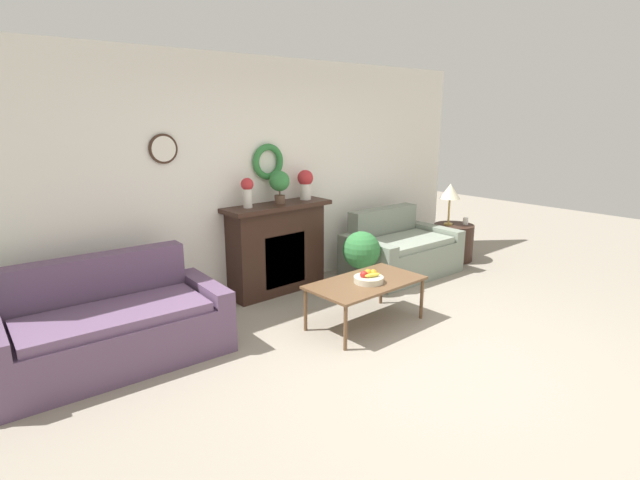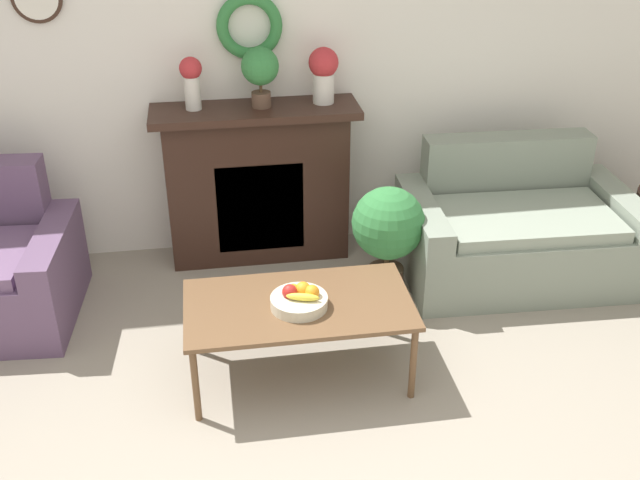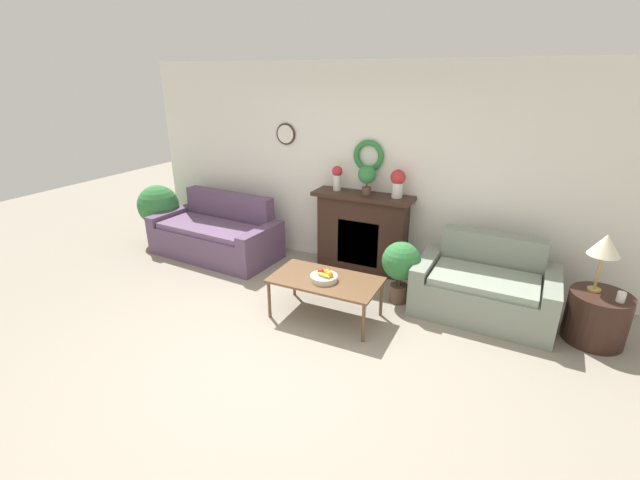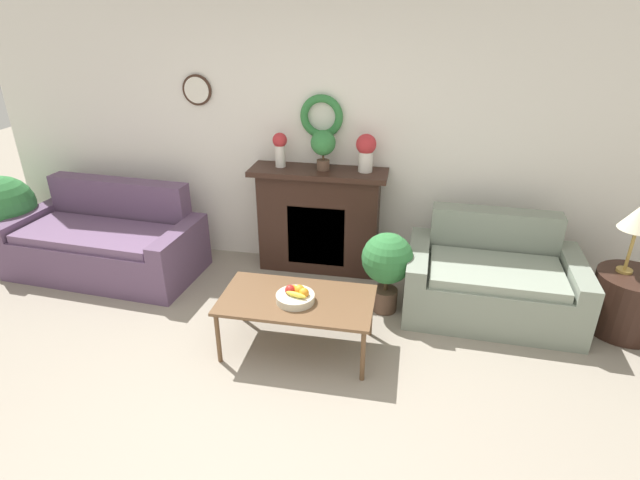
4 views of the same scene
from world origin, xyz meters
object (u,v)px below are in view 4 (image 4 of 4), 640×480
(potted_plant_on_mantel, at_px, (323,145))
(potted_plant_floor_by_couch, at_px, (4,209))
(side_table_by_loveseat, at_px, (627,303))
(loveseat_right, at_px, (492,281))
(vase_on_mantel_left, at_px, (280,147))
(coffee_table, at_px, (297,303))
(vase_on_mantel_right, at_px, (366,150))
(potted_plant_floor_by_loveseat, at_px, (387,263))
(fireplace, at_px, (319,220))
(table_lamp, at_px, (640,218))
(couch_left, at_px, (107,243))
(fruit_bowl, at_px, (296,296))

(potted_plant_on_mantel, distance_m, potted_plant_floor_by_couch, 3.40)
(potted_plant_on_mantel, bearing_deg, side_table_by_loveseat, -12.30)
(loveseat_right, distance_m, vase_on_mantel_left, 2.30)
(coffee_table, distance_m, vase_on_mantel_right, 1.65)
(side_table_by_loveseat, relative_size, potted_plant_floor_by_loveseat, 0.76)
(vase_on_mantel_right, bearing_deg, potted_plant_floor_by_couch, -173.56)
(vase_on_mantel_left, distance_m, potted_plant_floor_by_couch, 2.99)
(vase_on_mantel_right, bearing_deg, loveseat_right, -22.67)
(fireplace, bearing_deg, vase_on_mantel_right, 0.71)
(fireplace, distance_m, vase_on_mantel_left, 0.82)
(table_lamp, distance_m, potted_plant_floor_by_loveseat, 1.99)
(coffee_table, bearing_deg, potted_plant_floor_by_couch, 164.24)
(vase_on_mantel_left, relative_size, potted_plant_floor_by_loveseat, 0.44)
(side_table_by_loveseat, height_order, vase_on_mantel_left, vase_on_mantel_left)
(fireplace, relative_size, loveseat_right, 0.88)
(fireplace, xyz_separation_m, couch_left, (-2.10, -0.46, -0.23))
(loveseat_right, distance_m, potted_plant_floor_by_couch, 4.91)
(fireplace, distance_m, loveseat_right, 1.74)
(fireplace, distance_m, vase_on_mantel_right, 0.86)
(couch_left, height_order, side_table_by_loveseat, couch_left)
(fruit_bowl, height_order, potted_plant_floor_by_couch, potted_plant_floor_by_couch)
(vase_on_mantel_left, distance_m, vase_on_mantel_right, 0.82)
(vase_on_mantel_left, bearing_deg, potted_plant_floor_by_loveseat, -31.35)
(fireplace, relative_size, potted_plant_on_mantel, 3.50)
(side_table_by_loveseat, bearing_deg, fruit_bowl, -163.20)
(fireplace, relative_size, potted_plant_floor_by_loveseat, 1.78)
(couch_left, distance_m, potted_plant_on_mantel, 2.41)
(fruit_bowl, relative_size, potted_plant_floor_by_couch, 0.32)
(couch_left, height_order, potted_plant_on_mantel, potted_plant_on_mantel)
(fruit_bowl, height_order, vase_on_mantel_right, vase_on_mantel_right)
(side_table_by_loveseat, height_order, potted_plant_on_mantel, potted_plant_on_mantel)
(fireplace, distance_m, potted_plant_floor_by_loveseat, 1.00)
(vase_on_mantel_right, xyz_separation_m, potted_plant_on_mantel, (-0.40, -0.02, 0.03))
(side_table_by_loveseat, height_order, potted_plant_floor_by_couch, potted_plant_floor_by_couch)
(couch_left, xyz_separation_m, vase_on_mantel_left, (1.72, 0.47, 0.95))
(vase_on_mantel_left, bearing_deg, coffee_table, -70.92)
(vase_on_mantel_right, distance_m, potted_plant_floor_by_loveseat, 1.08)
(potted_plant_floor_by_couch, bearing_deg, fruit_bowl, -16.31)
(fireplace, bearing_deg, couch_left, -167.63)
(vase_on_mantel_left, bearing_deg, loveseat_right, -13.93)
(coffee_table, xyz_separation_m, potted_plant_floor_by_loveseat, (0.64, 0.69, 0.06))
(vase_on_mantel_right, bearing_deg, vase_on_mantel_left, 180.00)
(potted_plant_floor_by_loveseat, bearing_deg, couch_left, 175.73)
(couch_left, height_order, vase_on_mantel_right, vase_on_mantel_right)
(couch_left, bearing_deg, table_lamp, 2.99)
(vase_on_mantel_right, bearing_deg, potted_plant_floor_by_loveseat, -66.95)
(loveseat_right, xyz_separation_m, side_table_by_loveseat, (1.07, -0.10, -0.04))
(fruit_bowl, xyz_separation_m, potted_plant_floor_by_couch, (-3.35, 0.98, 0.07))
(couch_left, relative_size, potted_plant_floor_by_loveseat, 2.60)
(loveseat_right, bearing_deg, side_table_by_loveseat, -3.26)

